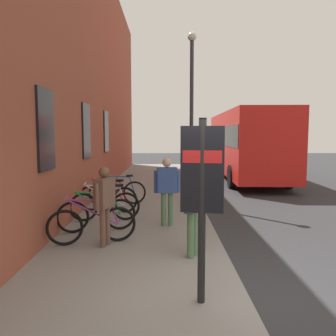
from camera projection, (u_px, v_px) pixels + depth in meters
The scene contains 14 objects.
ground at pixel (232, 207), 11.04m from camera, with size 60.00×60.00×0.00m, color #2D2D30.
sidewalk_pavement at pixel (149, 194), 13.00m from camera, with size 24.00×3.50×0.12m, color gray.
station_facade at pixel (97, 75), 13.52m from camera, with size 22.00×0.65×9.17m.
bicycle_beside_lamp at pixel (92, 224), 6.95m from camera, with size 0.60×1.73×0.97m.
bicycle_mid_rack at pixel (97, 214), 7.81m from camera, with size 0.62×1.73×0.97m.
bicycle_under_window at pixel (105, 205), 8.76m from camera, with size 0.48×1.77×0.97m.
bicycle_end_of_row at pixel (108, 198), 9.79m from camera, with size 0.57×1.74×0.97m.
bicycle_by_door at pixel (118, 192), 10.73m from camera, with size 0.53×1.75×0.97m.
transit_info_sign at pixel (202, 181), 4.40m from camera, with size 0.18×0.56×2.40m.
city_bus at pixel (245, 141), 17.87m from camera, with size 10.58×2.92×3.35m.
pedestrian_near_bus at pixel (104, 198), 6.74m from camera, with size 0.56×0.38×1.56m.
pedestrian_crossing_street at pixel (192, 198), 6.14m from camera, with size 0.61×0.44×1.74m.
pedestrian_by_facade at pixel (167, 184), 8.24m from camera, with size 0.28×0.62×1.63m.
street_lamp at pixel (192, 103), 10.94m from camera, with size 0.28×0.28×5.33m.
Camera 1 is at (-4.84, 1.15, 2.33)m, focal length 37.10 mm.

